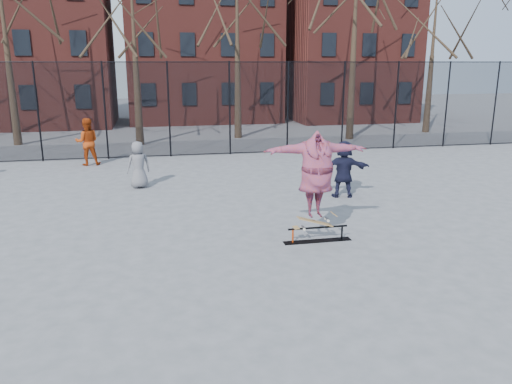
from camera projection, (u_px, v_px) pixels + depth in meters
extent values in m
plane|color=#5E5E63|center=(273.00, 276.00, 9.52)|extent=(100.00, 100.00, 0.00)
cube|color=black|center=(317.00, 241.00, 11.35)|extent=(1.58, 0.24, 0.01)
cylinder|color=#ED450D|center=(293.00, 236.00, 11.20)|extent=(0.04, 0.04, 0.32)
cylinder|color=black|center=(342.00, 233.00, 11.43)|extent=(0.04, 0.04, 0.32)
cylinder|color=black|center=(318.00, 228.00, 11.27)|extent=(1.39, 0.04, 0.04)
imported|color=#52317C|center=(316.00, 181.00, 10.98)|extent=(2.37, 0.65, 1.93)
imported|color=slate|center=(138.00, 165.00, 15.99)|extent=(0.85, 0.67, 1.52)
imported|color=#9F350E|center=(87.00, 142.00, 19.53)|extent=(0.96, 0.78, 1.85)
imported|color=#181931|center=(344.00, 169.00, 14.89)|extent=(1.67, 0.83, 1.72)
cylinder|color=black|center=(38.00, 112.00, 20.03)|extent=(0.07, 0.07, 4.00)
cylinder|color=black|center=(105.00, 111.00, 20.54)|extent=(0.07, 0.07, 4.00)
cylinder|color=black|center=(169.00, 110.00, 21.05)|extent=(0.07, 0.07, 4.00)
cylinder|color=black|center=(230.00, 109.00, 21.56)|extent=(0.07, 0.07, 4.00)
cylinder|color=black|center=(288.00, 108.00, 22.08)|extent=(0.07, 0.07, 4.00)
cylinder|color=black|center=(343.00, 107.00, 22.59)|extent=(0.07, 0.07, 4.00)
cylinder|color=black|center=(396.00, 106.00, 23.10)|extent=(0.07, 0.07, 4.00)
cylinder|color=black|center=(447.00, 105.00, 23.61)|extent=(0.07, 0.07, 4.00)
cylinder|color=black|center=(495.00, 104.00, 24.13)|extent=(0.07, 0.07, 4.00)
cube|color=black|center=(202.00, 109.00, 21.33)|extent=(34.00, 0.01, 4.00)
cylinder|color=black|center=(201.00, 62.00, 20.83)|extent=(34.00, 0.04, 0.04)
cone|color=black|center=(16.00, 97.00, 24.12)|extent=(0.40, 0.40, 4.62)
cone|color=black|center=(132.00, 97.00, 23.97)|extent=(0.40, 0.40, 4.62)
cone|color=black|center=(240.00, 94.00, 26.29)|extent=(0.40, 0.40, 4.62)
cone|color=black|center=(348.00, 94.00, 26.14)|extent=(0.40, 0.40, 4.62)
cone|color=black|center=(430.00, 92.00, 28.46)|extent=(0.40, 0.40, 4.62)
cube|color=#5C231D|center=(34.00, 28.00, 30.86)|extent=(9.00, 7.00, 12.00)
cube|color=#5C231D|center=(203.00, 22.00, 32.80)|extent=(10.00, 7.00, 13.00)
cube|color=#5C231D|center=(346.00, 39.00, 35.03)|extent=(8.00, 7.00, 11.00)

